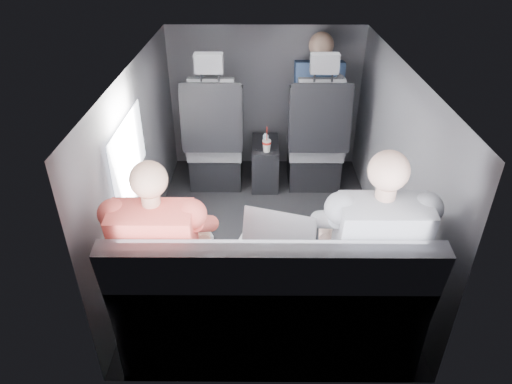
{
  "coord_description": "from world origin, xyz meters",
  "views": [
    {
      "loc": [
        -0.06,
        -2.88,
        2.18
      ],
      "look_at": [
        -0.08,
        -0.05,
        0.45
      ],
      "focal_mm": 32.0,
      "sensor_mm": 36.0,
      "label": 1
    }
  ],
  "objects_px": {
    "soda_cup": "(267,145)",
    "passenger_rear_right": "(369,250)",
    "laptop_silver": "(277,236)",
    "front_seat_left": "(215,145)",
    "water_bottle": "(266,142)",
    "front_seat_right": "(315,145)",
    "center_console": "(265,163)",
    "laptop_black": "(364,235)",
    "passenger_rear_left": "(164,252)",
    "passenger_front_right": "(318,97)",
    "laptop_white": "(178,232)",
    "rear_bench": "(269,309)"
  },
  "relations": [
    {
      "from": "laptop_white",
      "to": "passenger_front_right",
      "type": "xyz_separation_m",
      "value": [
        0.99,
        1.89,
        0.13
      ]
    },
    {
      "from": "center_console",
      "to": "water_bottle",
      "type": "distance_m",
      "value": 0.28
    },
    {
      "from": "front_seat_left",
      "to": "passenger_rear_right",
      "type": "height_order",
      "value": "passenger_rear_right"
    },
    {
      "from": "passenger_rear_left",
      "to": "laptop_silver",
      "type": "bearing_deg",
      "value": 12.11
    },
    {
      "from": "soda_cup",
      "to": "passenger_rear_right",
      "type": "relative_size",
      "value": 0.18
    },
    {
      "from": "laptop_black",
      "to": "passenger_front_right",
      "type": "xyz_separation_m",
      "value": [
        -0.06,
        1.91,
        0.13
      ]
    },
    {
      "from": "laptop_black",
      "to": "passenger_rear_right",
      "type": "distance_m",
      "value": 0.16
    },
    {
      "from": "front_seat_left",
      "to": "water_bottle",
      "type": "relative_size",
      "value": 8.78
    },
    {
      "from": "soda_cup",
      "to": "water_bottle",
      "type": "xyz_separation_m",
      "value": [
        -0.01,
        0.06,
        0.01
      ]
    },
    {
      "from": "front_seat_right",
      "to": "center_console",
      "type": "height_order",
      "value": "front_seat_right"
    },
    {
      "from": "front_seat_left",
      "to": "laptop_black",
      "type": "height_order",
      "value": "front_seat_left"
    },
    {
      "from": "laptop_silver",
      "to": "passenger_front_right",
      "type": "bearing_deg",
      "value": 77.5
    },
    {
      "from": "center_console",
      "to": "passenger_rear_left",
      "type": "relative_size",
      "value": 0.39
    },
    {
      "from": "passenger_front_right",
      "to": "rear_bench",
      "type": "bearing_deg",
      "value": -102.35
    },
    {
      "from": "front_seat_left",
      "to": "laptop_black",
      "type": "xyz_separation_m",
      "value": [
        0.99,
        -1.65,
        0.23
      ]
    },
    {
      "from": "laptop_silver",
      "to": "passenger_front_right",
      "type": "distance_m",
      "value": 1.98
    },
    {
      "from": "laptop_white",
      "to": "laptop_black",
      "type": "distance_m",
      "value": 1.05
    },
    {
      "from": "laptop_white",
      "to": "laptop_silver",
      "type": "height_order",
      "value": "laptop_silver"
    },
    {
      "from": "laptop_silver",
      "to": "passenger_rear_left",
      "type": "height_order",
      "value": "passenger_rear_left"
    },
    {
      "from": "passenger_rear_right",
      "to": "center_console",
      "type": "bearing_deg",
      "value": 105.94
    },
    {
      "from": "laptop_silver",
      "to": "laptop_black",
      "type": "distance_m",
      "value": 0.49
    },
    {
      "from": "front_seat_left",
      "to": "front_seat_right",
      "type": "relative_size",
      "value": 1.0
    },
    {
      "from": "front_seat_left",
      "to": "laptop_silver",
      "type": "relative_size",
      "value": 2.76
    },
    {
      "from": "laptop_black",
      "to": "laptop_silver",
      "type": "bearing_deg",
      "value": -176.71
    },
    {
      "from": "passenger_rear_right",
      "to": "front_seat_left",
      "type": "bearing_deg",
      "value": 118.4
    },
    {
      "from": "laptop_silver",
      "to": "passenger_rear_right",
      "type": "xyz_separation_m",
      "value": [
        0.48,
        -0.13,
        0.01
      ]
    },
    {
      "from": "soda_cup",
      "to": "passenger_rear_right",
      "type": "bearing_deg",
      "value": -72.94
    },
    {
      "from": "front_seat_right",
      "to": "laptop_black",
      "type": "bearing_deg",
      "value": -87.01
    },
    {
      "from": "soda_cup",
      "to": "laptop_black",
      "type": "bearing_deg",
      "value": -70.98
    },
    {
      "from": "soda_cup",
      "to": "laptop_black",
      "type": "height_order",
      "value": "laptop_black"
    },
    {
      "from": "laptop_silver",
      "to": "laptop_black",
      "type": "bearing_deg",
      "value": 3.29
    },
    {
      "from": "rear_bench",
      "to": "passenger_rear_left",
      "type": "bearing_deg",
      "value": 170.44
    },
    {
      "from": "soda_cup",
      "to": "laptop_white",
      "type": "height_order",
      "value": "laptop_white"
    },
    {
      "from": "rear_bench",
      "to": "laptop_white",
      "type": "xyz_separation_m",
      "value": [
        -0.52,
        0.27,
        0.33
      ]
    },
    {
      "from": "center_console",
      "to": "laptop_silver",
      "type": "distance_m",
      "value": 1.77
    },
    {
      "from": "front_seat_right",
      "to": "soda_cup",
      "type": "height_order",
      "value": "front_seat_right"
    },
    {
      "from": "soda_cup",
      "to": "laptop_silver",
      "type": "bearing_deg",
      "value": -88.74
    },
    {
      "from": "water_bottle",
      "to": "laptop_white",
      "type": "relative_size",
      "value": 0.34
    },
    {
      "from": "laptop_white",
      "to": "laptop_silver",
      "type": "relative_size",
      "value": 0.93
    },
    {
      "from": "front_seat_right",
      "to": "passenger_front_right",
      "type": "height_order",
      "value": "passenger_front_right"
    },
    {
      "from": "passenger_rear_right",
      "to": "passenger_rear_left",
      "type": "bearing_deg",
      "value": 179.96
    },
    {
      "from": "front_seat_left",
      "to": "laptop_black",
      "type": "bearing_deg",
      "value": -59.1
    },
    {
      "from": "laptop_black",
      "to": "passenger_rear_right",
      "type": "xyz_separation_m",
      "value": [
        -0.01,
        -0.16,
        0.02
      ]
    },
    {
      "from": "front_seat_left",
      "to": "passenger_rear_right",
      "type": "relative_size",
      "value": 0.99
    },
    {
      "from": "passenger_rear_right",
      "to": "passenger_front_right",
      "type": "distance_m",
      "value": 2.07
    },
    {
      "from": "rear_bench",
      "to": "water_bottle",
      "type": "relative_size",
      "value": 11.1
    },
    {
      "from": "passenger_rear_left",
      "to": "passenger_front_right",
      "type": "bearing_deg",
      "value": 63.31
    },
    {
      "from": "passenger_rear_left",
      "to": "center_console",
      "type": "bearing_deg",
      "value": 72.99
    },
    {
      "from": "front_seat_left",
      "to": "water_bottle",
      "type": "height_order",
      "value": "front_seat_left"
    },
    {
      "from": "laptop_black",
      "to": "front_seat_right",
      "type": "bearing_deg",
      "value": 92.99
    }
  ]
}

